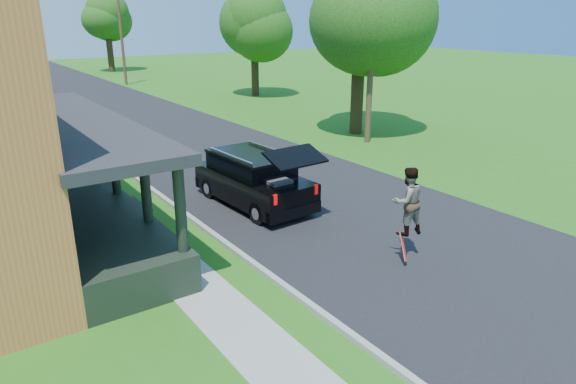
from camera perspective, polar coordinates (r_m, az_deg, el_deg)
ground at (r=13.80m, az=14.00°, el=-5.88°), size 140.00×140.00×0.00m
street at (r=30.25m, az=-15.55°, el=7.48°), size 8.00×120.00×0.02m
curb at (r=29.21m, az=-23.06°, el=6.27°), size 0.15×120.00×0.12m
sidewalk at (r=28.95m, az=-26.04°, el=5.76°), size 1.30×120.00×0.03m
black_suv at (r=16.04m, az=-3.84°, el=1.42°), size 2.02×4.80×2.20m
skateboarder at (r=12.54m, az=13.13°, el=-0.99°), size 0.92×0.78×1.68m
skateboard at (r=12.69m, az=12.69°, el=-6.09°), size 0.37×0.52×0.67m
tree_right_near at (r=26.03m, az=7.98°, el=19.78°), size 7.08×7.33×9.20m
tree_right_mid at (r=38.95m, az=-3.88°, el=18.51°), size 6.60×6.32×8.22m
tree_right_far at (r=59.33m, az=-19.59°, el=17.84°), size 5.55×5.37×8.40m
utility_pole_near at (r=24.15m, az=9.34°, el=16.51°), size 1.69×0.39×9.17m
utility_pole_far at (r=47.50m, az=-18.02°, el=16.17°), size 1.49×0.35×7.89m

